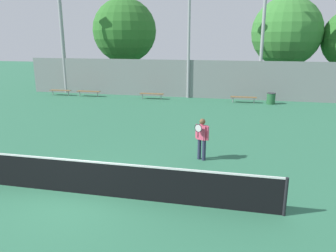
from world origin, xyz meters
TOP-DOWN VIEW (x-y plane):
  - ground_plane at (0.00, 0.00)m, footprint 100.00×100.00m
  - tennis_net at (0.00, 0.00)m, footprint 11.67×0.09m
  - tennis_player at (3.17, 3.62)m, footprint 0.54×0.50m
  - bench_courtside_near at (4.75, 15.68)m, footprint 1.86×0.40m
  - bench_courtside_far at (-2.10, 15.68)m, footprint 1.85×0.40m
  - bench_adjacent_court at (-9.80, 15.68)m, footprint 1.76×0.40m
  - bench_by_gate at (-7.32, 15.68)m, footprint 1.93×0.40m
  - light_pole_near_left at (5.84, 17.12)m, footprint 0.90×0.60m
  - light_pole_far_right at (-10.02, 17.06)m, footprint 0.90×0.60m
  - light_pole_center_back at (0.50, 16.88)m, footprint 0.90×0.60m
  - trash_bin at (6.64, 15.62)m, footprint 0.62×0.62m
  - back_fence at (0.00, 16.98)m, footprint 25.79×0.06m
  - tree_green_tall at (-6.09, 21.17)m, footprint 5.73×5.73m
  - tree_dark_dense at (7.95, 21.27)m, footprint 5.67×5.67m

SIDE VIEW (x-z plane):
  - ground_plane at x=0.00m, z-range 0.00..0.00m
  - bench_adjacent_court at x=-9.80m, z-range 0.18..0.61m
  - bench_courtside_far at x=-2.10m, z-range 0.18..0.61m
  - bench_courtside_near at x=4.75m, z-range 0.18..0.61m
  - bench_by_gate at x=-7.32m, z-range 0.18..0.61m
  - trash_bin at x=6.64m, z-range 0.00..0.79m
  - tennis_net at x=0.00m, z-range 0.01..1.09m
  - tennis_player at x=3.17m, z-range 0.11..1.73m
  - back_fence at x=0.00m, z-range 0.00..2.90m
  - tree_dark_dense at x=7.95m, z-range 1.05..8.87m
  - light_pole_far_right at x=-10.02m, z-range 0.58..9.47m
  - tree_green_tall at x=-6.09m, z-range 1.13..9.15m
  - light_pole_near_left at x=5.84m, z-range 0.93..10.82m
  - light_pole_center_back at x=0.50m, z-range 1.18..11.65m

